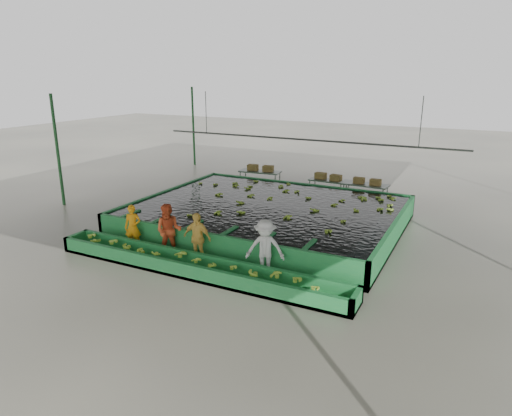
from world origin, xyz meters
The scene contains 21 objects.
ground centered at (0.00, 0.00, 0.00)m, with size 80.00×80.00×0.00m, color slate.
shed_roof centered at (0.00, 0.00, 5.00)m, with size 20.00×22.00×0.04m, color gray.
shed_posts centered at (0.00, 0.00, 2.50)m, with size 20.00×22.00×5.00m, color #205328, non-canonical shape.
flotation_tank centered at (0.00, 1.50, 0.45)m, with size 10.00×8.00×0.90m, color #22813B, non-canonical shape.
tank_water centered at (0.00, 1.50, 0.85)m, with size 9.70×7.70×0.00m, color black.
sorting_trough centered at (0.00, -3.60, 0.25)m, with size 10.00×1.00×0.50m, color #22813B, non-canonical shape.
cableway_rail centered at (0.00, 5.00, 3.00)m, with size 0.08×0.08×14.00m, color #59605B.
rail_hanger_left centered at (-5.00, 5.00, 4.00)m, with size 0.04×0.04×2.00m, color #59605B.
rail_hanger_right centered at (5.00, 5.00, 4.00)m, with size 0.04×0.04×2.00m, color #59605B.
worker_a centered at (-3.06, -2.80, 0.78)m, with size 0.57×0.37×1.56m, color orange.
worker_b centered at (-1.53, -2.80, 0.90)m, with size 0.87×0.68×1.80m, color #DB4F25.
worker_c centered at (-0.43, -2.80, 0.83)m, with size 0.97×0.41×1.66m, color #FFD057.
worker_d centered at (1.96, -2.80, 0.89)m, with size 1.15×0.66×1.78m, color silver.
packing_table_left centered at (-2.89, 6.70, 0.49)m, with size 2.13×0.85×0.97m, color #59605B, non-canonical shape.
packing_table_mid centered at (0.83, 6.72, 0.44)m, with size 1.92×0.77×0.87m, color #59605B, non-canonical shape.
packing_table_right centered at (2.65, 6.27, 0.49)m, with size 2.16×0.87×0.98m, color #59605B, non-canonical shape.
box_stack_left centered at (-2.89, 6.75, 0.97)m, with size 1.36×0.38×0.29m, color olive, non-canonical shape.
box_stack_mid centered at (0.75, 6.79, 0.87)m, with size 1.33×0.37×0.29m, color olive, non-canonical shape.
box_stack_right centered at (2.78, 6.24, 0.99)m, with size 1.24×0.34×0.27m, color olive, non-canonical shape.
floating_bananas centered at (0.00, 2.30, 0.85)m, with size 8.25×5.62×0.11m, color #94C032, non-canonical shape.
trough_bananas centered at (0.00, -3.60, 0.40)m, with size 9.63×0.64×0.13m, color #94C032, non-canonical shape.
Camera 1 is at (7.36, -14.09, 5.87)m, focal length 32.00 mm.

